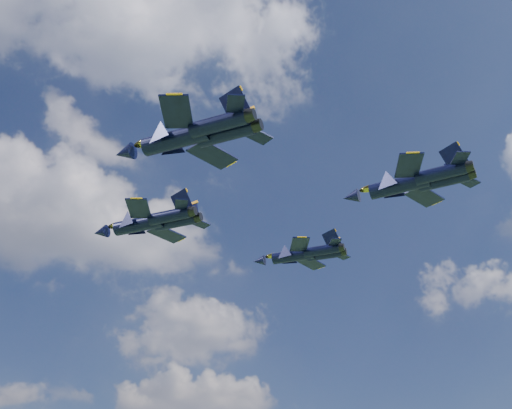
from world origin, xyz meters
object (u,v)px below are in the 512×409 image
(jet_left, at_px, (172,140))
(jet_lead, at_px, (136,225))
(jet_slot, at_px, (395,186))
(jet_right, at_px, (290,256))

(jet_left, bearing_deg, jet_lead, 41.41)
(jet_lead, distance_m, jet_slot, 36.33)
(jet_left, xyz_separation_m, jet_right, (21.65, 28.75, 2.49))
(jet_lead, bearing_deg, jet_slot, -93.75)
(jet_left, distance_m, jet_slot, 26.19)
(jet_right, bearing_deg, jet_slot, -137.86)
(jet_left, relative_size, jet_slot, 1.13)
(jet_lead, height_order, jet_slot, jet_lead)
(jet_lead, bearing_deg, jet_right, -44.50)
(jet_right, height_order, jet_slot, jet_right)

